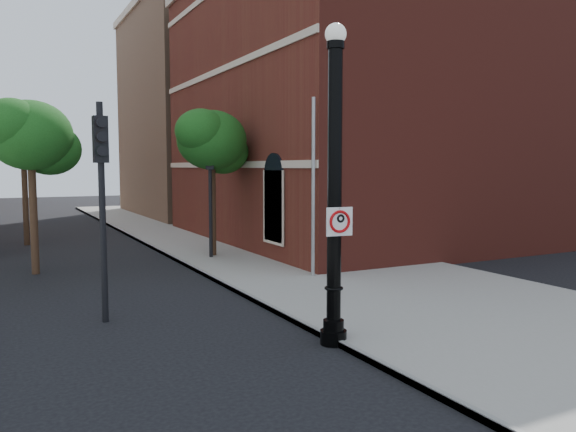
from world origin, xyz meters
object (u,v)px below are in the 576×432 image
lamppost (334,200)px  traffic_signal_right (210,176)px  traffic_signal_left (101,175)px  no_parking_sign (339,221)px

lamppost → traffic_signal_right: bearing=83.3°
traffic_signal_left → lamppost: bearing=-45.2°
lamppost → no_parking_sign: bearing=-84.0°
lamppost → traffic_signal_left: bearing=135.0°
lamppost → traffic_signal_right: size_ratio=1.33×
no_parking_sign → traffic_signal_right: size_ratio=0.12×
traffic_signal_right → no_parking_sign: bearing=-71.7°
no_parking_sign → traffic_signal_left: traffic_signal_left is taller
lamppost → no_parking_sign: (0.02, -0.16, -0.40)m
lamppost → traffic_signal_left: size_ratio=1.26×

